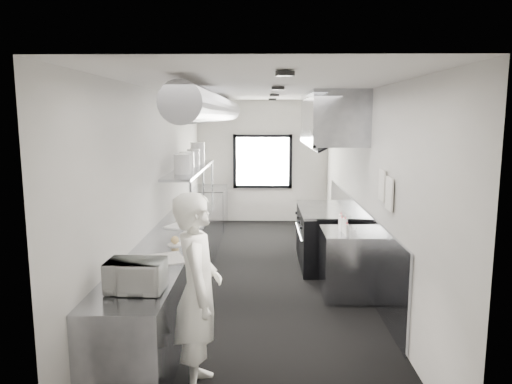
{
  "coord_description": "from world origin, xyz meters",
  "views": [
    {
      "loc": [
        0.03,
        -6.97,
        2.43
      ],
      "look_at": [
        -0.08,
        -0.2,
        1.35
      ],
      "focal_mm": 33.47,
      "sensor_mm": 36.0,
      "label": 1
    }
  ],
  "objects_px": {
    "deli_tub_a": "(121,274)",
    "plate_stack_c": "(193,158)",
    "cutting_board": "(187,225)",
    "small_plate": "(175,245)",
    "plate_stack_d": "(198,153)",
    "line_cook": "(198,292)",
    "knife_block": "(182,205)",
    "pass_shelf": "(191,170)",
    "squeeze_bottle_a": "(347,230)",
    "range": "(325,236)",
    "far_work_table": "(210,208)",
    "exhaust_hood": "(331,119)",
    "bottle_station": "(346,263)",
    "deli_tub_b": "(132,266)",
    "squeeze_bottle_c": "(342,224)",
    "squeeze_bottle_b": "(345,226)",
    "squeeze_bottle_d": "(341,222)",
    "plate_stack_a": "(183,164)",
    "microwave": "(136,276)",
    "plate_stack_b": "(187,161)",
    "squeeze_bottle_e": "(341,221)"
  },
  "relations": [
    {
      "from": "deli_tub_a",
      "to": "plate_stack_c",
      "type": "distance_m",
      "value": 3.96
    },
    {
      "from": "cutting_board",
      "to": "plate_stack_c",
      "type": "height_order",
      "value": "plate_stack_c"
    },
    {
      "from": "small_plate",
      "to": "plate_stack_d",
      "type": "xyz_separation_m",
      "value": [
        -0.14,
        3.12,
        0.86
      ]
    },
    {
      "from": "line_cook",
      "to": "knife_block",
      "type": "distance_m",
      "value": 3.58
    },
    {
      "from": "pass_shelf",
      "to": "squeeze_bottle_a",
      "type": "relative_size",
      "value": 18.87
    },
    {
      "from": "range",
      "to": "far_work_table",
      "type": "height_order",
      "value": "range"
    },
    {
      "from": "exhaust_hood",
      "to": "plate_stack_d",
      "type": "bearing_deg",
      "value": 156.57
    },
    {
      "from": "bottle_station",
      "to": "deli_tub_a",
      "type": "height_order",
      "value": "deli_tub_a"
    },
    {
      "from": "cutting_board",
      "to": "plate_stack_d",
      "type": "xyz_separation_m",
      "value": [
        -0.12,
        2.09,
        0.86
      ]
    },
    {
      "from": "range",
      "to": "deli_tub_b",
      "type": "xyz_separation_m",
      "value": [
        -2.31,
        -3.13,
        0.48
      ]
    },
    {
      "from": "range",
      "to": "squeeze_bottle_c",
      "type": "xyz_separation_m",
      "value": [
        0.04,
        -1.39,
        0.52
      ]
    },
    {
      "from": "small_plate",
      "to": "squeeze_bottle_b",
      "type": "xyz_separation_m",
      "value": [
        2.14,
        0.63,
        0.09
      ]
    },
    {
      "from": "far_work_table",
      "to": "pass_shelf",
      "type": "bearing_deg",
      "value": -91.07
    },
    {
      "from": "range",
      "to": "line_cook",
      "type": "distance_m",
      "value": 4.01
    },
    {
      "from": "small_plate",
      "to": "plate_stack_d",
      "type": "distance_m",
      "value": 3.24
    },
    {
      "from": "bottle_station",
      "to": "squeeze_bottle_c",
      "type": "xyz_separation_m",
      "value": [
        -0.07,
        0.01,
        0.54
      ]
    },
    {
      "from": "squeeze_bottle_a",
      "to": "plate_stack_d",
      "type": "bearing_deg",
      "value": 130.66
    },
    {
      "from": "deli_tub_a",
      "to": "cutting_board",
      "type": "distance_m",
      "value": 2.25
    },
    {
      "from": "far_work_table",
      "to": "line_cook",
      "type": "bearing_deg",
      "value": -84.44
    },
    {
      "from": "knife_block",
      "to": "squeeze_bottle_b",
      "type": "xyz_separation_m",
      "value": [
        2.4,
        -1.35,
        -0.02
      ]
    },
    {
      "from": "deli_tub_a",
      "to": "plate_stack_d",
      "type": "distance_m",
      "value": 4.41
    },
    {
      "from": "line_cook",
      "to": "bottle_station",
      "type": "bearing_deg",
      "value": -45.33
    },
    {
      "from": "line_cook",
      "to": "cutting_board",
      "type": "relative_size",
      "value": 3.18
    },
    {
      "from": "line_cook",
      "to": "squeeze_bottle_d",
      "type": "bearing_deg",
      "value": -42.69
    },
    {
      "from": "line_cook",
      "to": "plate_stack_c",
      "type": "distance_m",
      "value": 4.33
    },
    {
      "from": "deli_tub_a",
      "to": "squeeze_bottle_d",
      "type": "bearing_deg",
      "value": 40.76
    },
    {
      "from": "line_cook",
      "to": "deli_tub_b",
      "type": "distance_m",
      "value": 0.9
    },
    {
      "from": "bottle_station",
      "to": "plate_stack_d",
      "type": "distance_m",
      "value": 3.59
    },
    {
      "from": "far_work_table",
      "to": "plate_stack_d",
      "type": "xyz_separation_m",
      "value": [
        -0.03,
        -1.51,
        1.32
      ]
    },
    {
      "from": "small_plate",
      "to": "plate_stack_a",
      "type": "xyz_separation_m",
      "value": [
        -0.16,
        1.61,
        0.81
      ]
    },
    {
      "from": "exhaust_hood",
      "to": "squeeze_bottle_d",
      "type": "relative_size",
      "value": 10.96
    },
    {
      "from": "deli_tub_a",
      "to": "squeeze_bottle_a",
      "type": "bearing_deg",
      "value": 34.58
    },
    {
      "from": "microwave",
      "to": "plate_stack_c",
      "type": "bearing_deg",
      "value": 93.03
    },
    {
      "from": "plate_stack_b",
      "to": "squeeze_bottle_b",
      "type": "distance_m",
      "value": 2.78
    },
    {
      "from": "range",
      "to": "squeeze_bottle_b",
      "type": "relative_size",
      "value": 8.3
    },
    {
      "from": "range",
      "to": "far_work_table",
      "type": "bearing_deg",
      "value": 131.19
    },
    {
      "from": "range",
      "to": "squeeze_bottle_a",
      "type": "xyz_separation_m",
      "value": [
        0.06,
        -1.67,
        0.51
      ]
    },
    {
      "from": "far_work_table",
      "to": "deli_tub_a",
      "type": "height_order",
      "value": "deli_tub_a"
    },
    {
      "from": "squeeze_bottle_b",
      "to": "squeeze_bottle_e",
      "type": "bearing_deg",
      "value": 88.96
    },
    {
      "from": "range",
      "to": "far_work_table",
      "type": "relative_size",
      "value": 1.33
    },
    {
      "from": "exhaust_hood",
      "to": "pass_shelf",
      "type": "xyz_separation_m",
      "value": [
        -2.29,
        0.3,
        -0.86
      ]
    },
    {
      "from": "plate_stack_d",
      "to": "deli_tub_b",
      "type": "bearing_deg",
      "value": -91.36
    },
    {
      "from": "line_cook",
      "to": "cutting_board",
      "type": "distance_m",
      "value": 2.61
    },
    {
      "from": "line_cook",
      "to": "microwave",
      "type": "bearing_deg",
      "value": 80.72
    },
    {
      "from": "far_work_table",
      "to": "squeeze_bottle_d",
      "type": "height_order",
      "value": "squeeze_bottle_d"
    },
    {
      "from": "range",
      "to": "squeeze_bottle_c",
      "type": "height_order",
      "value": "squeeze_bottle_c"
    },
    {
      "from": "plate_stack_b",
      "to": "plate_stack_c",
      "type": "bearing_deg",
      "value": 89.39
    },
    {
      "from": "squeeze_bottle_c",
      "to": "squeeze_bottle_e",
      "type": "distance_m",
      "value": 0.27
    },
    {
      "from": "plate_stack_d",
      "to": "squeeze_bottle_c",
      "type": "bearing_deg",
      "value": -46.43
    },
    {
      "from": "exhaust_hood",
      "to": "plate_stack_d",
      "type": "xyz_separation_m",
      "value": [
        -2.28,
        0.99,
        -0.62
      ]
    }
  ]
}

